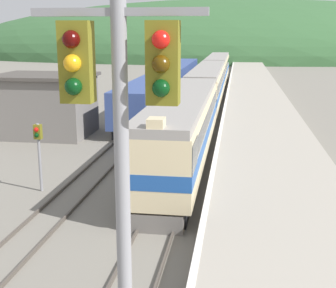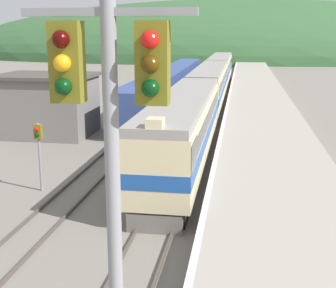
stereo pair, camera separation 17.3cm
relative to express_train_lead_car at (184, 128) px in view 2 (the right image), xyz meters
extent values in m
cube|color=#4C443D|center=(-0.72, 45.38, -2.22)|extent=(0.08, 180.00, 0.16)
cube|color=#4C443D|center=(0.72, 45.38, -2.22)|extent=(0.08, 180.00, 0.16)
cube|color=#4C443D|center=(-5.46, 45.38, -2.22)|extent=(0.08, 180.00, 0.16)
cube|color=#4C443D|center=(-4.02, 45.38, -2.22)|extent=(0.08, 180.00, 0.16)
cube|color=#9E9689|center=(5.03, 25.38, -1.84)|extent=(6.45, 140.00, 0.91)
cube|color=silver|center=(1.93, 25.38, -1.38)|extent=(0.24, 140.00, 0.01)
ellipsoid|color=#335B33|center=(0.00, 119.97, -2.30)|extent=(177.27, 79.77, 33.69)
cube|color=slate|center=(-11.32, 7.03, -0.11)|extent=(6.65, 5.36, 4.38)
cube|color=#47423D|center=(-11.32, 7.03, 2.20)|extent=(7.15, 5.86, 0.24)
cube|color=black|center=(0.00, 0.23, -1.87)|extent=(2.33, 18.36, 0.85)
cube|color=beige|center=(0.00, 0.23, 0.03)|extent=(2.85, 19.53, 2.95)
cube|color=#1E4C99|center=(0.00, 0.23, -0.21)|extent=(2.88, 19.55, 0.65)
cube|color=black|center=(0.00, 0.23, 0.68)|extent=(2.87, 18.36, 0.89)
cube|color=gray|center=(0.00, 0.23, 1.70)|extent=(2.68, 19.53, 0.40)
cube|color=black|center=(0.00, -8.40, 0.68)|extent=(2.89, 2.20, 1.18)
cube|color=beige|center=(0.00, -9.08, 2.08)|extent=(0.64, 0.80, 0.36)
cube|color=slate|center=(0.00, -9.33, -1.92)|extent=(2.22, 0.40, 0.77)
cube|color=black|center=(0.00, 21.53, -1.87)|extent=(2.33, 19.98, 0.85)
cube|color=beige|center=(0.00, 21.53, 0.03)|extent=(2.85, 21.26, 2.95)
cube|color=#1E4C99|center=(0.00, 21.53, -0.21)|extent=(2.88, 21.28, 0.65)
cube|color=black|center=(0.00, 21.53, 0.68)|extent=(2.87, 19.98, 0.89)
cube|color=gray|center=(0.00, 21.53, 1.70)|extent=(2.68, 21.26, 0.40)
cube|color=black|center=(0.00, 43.69, -1.87)|extent=(2.33, 19.98, 0.85)
cube|color=beige|center=(0.00, 43.69, 0.03)|extent=(2.85, 21.26, 2.95)
cube|color=#1E4C99|center=(0.00, 43.69, -0.21)|extent=(2.88, 21.28, 0.65)
cube|color=black|center=(0.00, 43.69, 0.68)|extent=(2.87, 19.98, 0.89)
cube|color=gray|center=(0.00, 43.69, 1.70)|extent=(2.68, 21.26, 0.40)
cube|color=black|center=(-4.74, 26.19, -1.90)|extent=(2.46, 40.28, 0.80)
cube|color=#334784|center=(-4.74, 26.19, -0.13)|extent=(2.90, 41.95, 2.73)
cylinder|color=gray|center=(1.55, -20.53, 2.16)|extent=(0.20, 0.20, 8.91)
cube|color=gray|center=(1.55, -20.53, 5.71)|extent=(2.20, 0.10, 0.10)
cube|color=#6B6619|center=(1.00, -20.53, 5.10)|extent=(0.40, 0.28, 1.02)
sphere|color=#3C0504|center=(1.00, -20.70, 5.39)|extent=(0.22, 0.22, 0.22)
sphere|color=orange|center=(1.00, -20.70, 5.10)|extent=(0.22, 0.22, 0.22)
sphere|color=black|center=(1.00, -20.70, 4.82)|extent=(0.22, 0.22, 0.22)
cube|color=#6B6619|center=(2.10, -20.53, 5.10)|extent=(0.40, 0.28, 1.02)
sphere|color=red|center=(2.10, -20.70, 5.39)|extent=(0.22, 0.22, 0.22)
sphere|color=#412C05|center=(2.10, -20.70, 5.10)|extent=(0.22, 0.22, 0.22)
sphere|color=black|center=(2.10, -20.70, 4.82)|extent=(0.22, 0.22, 0.22)
cylinder|color=gray|center=(-6.48, -5.32, -0.59)|extent=(0.14, 0.14, 3.43)
cube|color=#6B6619|center=(-6.48, -5.32, 0.72)|extent=(0.36, 0.28, 0.71)
sphere|color=red|center=(-6.48, -5.49, 0.86)|extent=(0.22, 0.22, 0.22)
sphere|color=black|center=(-6.48, -5.49, 0.59)|extent=(0.22, 0.22, 0.22)
camera|label=1|loc=(3.01, -26.26, 5.49)|focal=50.00mm
camera|label=2|loc=(3.18, -26.23, 5.49)|focal=50.00mm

